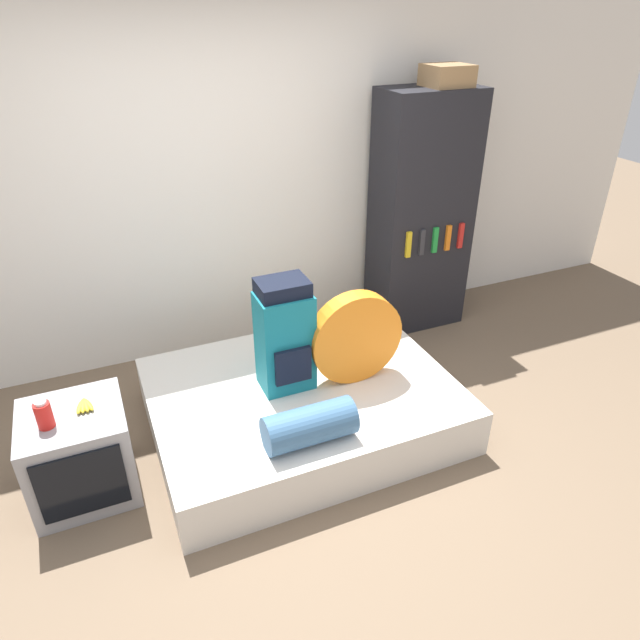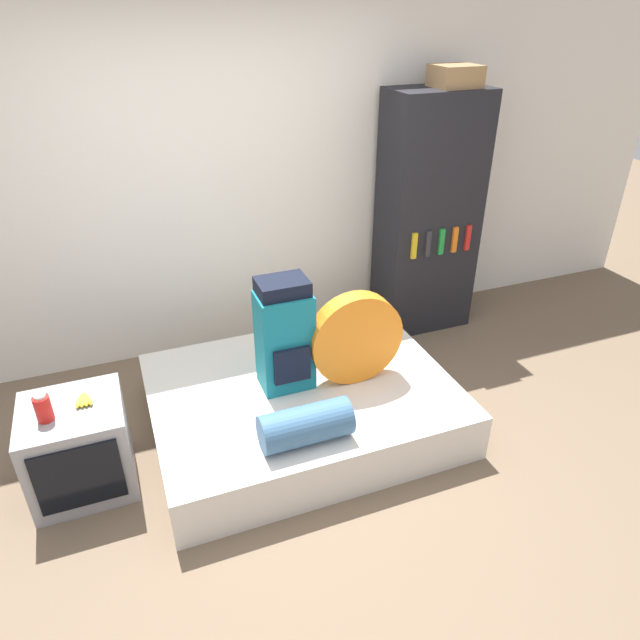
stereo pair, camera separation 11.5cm
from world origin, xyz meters
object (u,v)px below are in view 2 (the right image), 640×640
object	(u,v)px
tent_bag	(355,338)
television	(79,447)
sleeping_roll	(306,425)
cardboard_box	(455,76)
backpack	(285,336)
bookshelf	(428,216)
canister	(43,408)

from	to	relation	value
tent_bag	television	distance (m)	1.73
tent_bag	sleeping_roll	distance (m)	0.70
television	cardboard_box	xyz separation A→B (m)	(2.86, 0.96, 1.72)
tent_bag	sleeping_roll	size ratio (longest dim) A/B	1.19
tent_bag	sleeping_roll	xyz separation A→B (m)	(-0.50, -0.45, -0.19)
backpack	bookshelf	bearing A→B (deg)	30.74
sleeping_roll	television	distance (m)	1.29
backpack	bookshelf	xyz separation A→B (m)	(1.50, 0.89, 0.29)
sleeping_roll	television	bearing A→B (deg)	159.47
backpack	tent_bag	size ratio (longest dim) A/B	1.20
canister	cardboard_box	distance (m)	3.42
sleeping_roll	canister	distance (m)	1.38
sleeping_roll	television	size ratio (longest dim) A/B	0.94
backpack	canister	size ratio (longest dim) A/B	4.51
canister	bookshelf	distance (m)	3.08
sleeping_roll	cardboard_box	xyz separation A→B (m)	(1.66, 1.41, 1.57)
backpack	sleeping_roll	world-z (taller)	backpack
television	cardboard_box	world-z (taller)	cardboard_box
canister	cardboard_box	size ratio (longest dim) A/B	0.52
bookshelf	sleeping_roll	bearing A→B (deg)	-137.32
backpack	sleeping_roll	distance (m)	0.61
cardboard_box	television	bearing A→B (deg)	-161.40
bookshelf	cardboard_box	size ratio (longest dim) A/B	6.13
canister	television	bearing A→B (deg)	25.58
television	cardboard_box	size ratio (longest dim) A/B	1.75
television	bookshelf	distance (m)	3.02
canister	cardboard_box	world-z (taller)	cardboard_box
tent_bag	cardboard_box	size ratio (longest dim) A/B	1.94
cardboard_box	backpack	bearing A→B (deg)	-151.67
backpack	cardboard_box	world-z (taller)	cardboard_box
backpack	television	world-z (taller)	backpack
tent_bag	bookshelf	world-z (taller)	bookshelf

